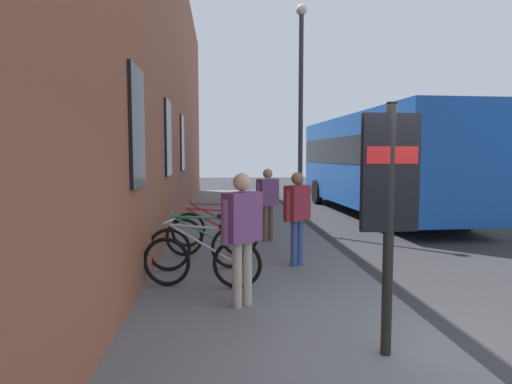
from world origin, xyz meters
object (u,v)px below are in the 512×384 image
Objects in this scene: pedestrian_near_bus at (297,209)px; street_lamp at (301,99)px; pedestrian_crossing_street at (242,226)px; city_bus at (376,159)px; bicycle_far_end at (202,261)px; bicycle_beside_lamp at (202,247)px; bicycle_under_window at (212,236)px; bicycle_mid_rack at (213,227)px; pedestrian_by_facade at (268,197)px; transit_info_sign at (390,189)px.

street_lamp is at bearing -11.18° from pedestrian_near_bus.
city_bus is at bearing -28.86° from pedestrian_crossing_street.
street_lamp is at bearing 136.46° from city_bus.
pedestrian_crossing_street is (-9.26, 5.10, -0.77)m from city_bus.
bicycle_beside_lamp is at bearing 2.81° from bicycle_far_end.
pedestrian_crossing_street is at bearing -162.17° from bicycle_beside_lamp.
pedestrian_crossing_street is at bearing -171.44° from bicycle_under_window.
bicycle_far_end is 2.97m from bicycle_mid_rack.
pedestrian_near_bus is 2.22m from pedestrian_by_facade.
bicycle_under_window is 1.81m from pedestrian_near_bus.
bicycle_beside_lamp is 1.75m from pedestrian_near_bus.
pedestrian_crossing_street is at bearing 151.14° from city_bus.
pedestrian_crossing_street is (-2.82, -0.42, 0.64)m from bicycle_under_window.
bicycle_beside_lamp is at bearing 170.53° from bicycle_under_window.
bicycle_mid_rack is at bearing 6.30° from pedestrian_crossing_street.
pedestrian_by_facade is (1.36, -1.20, 0.60)m from bicycle_under_window.
pedestrian_by_facade reaches higher than bicycle_far_end.
pedestrian_crossing_street is 6.49m from street_lamp.
pedestrian_crossing_street reaches higher than bicycle_under_window.
bicycle_mid_rack is at bearing 131.79° from street_lamp.
city_bus is 6.25× the size of pedestrian_crossing_street.
pedestrian_by_facade is 0.28× the size of street_lamp.
transit_info_sign is 0.23× the size of city_bus.
city_bus is at bearing -45.34° from bicycle_mid_rack.
pedestrian_near_bus is at bearing 168.82° from street_lamp.
transit_info_sign is 0.42× the size of street_lamp.
pedestrian_near_bus is at bearing -172.99° from pedestrian_by_facade.
bicycle_under_window is 1.09× the size of pedestrian_near_bus.
bicycle_mid_rack is 5.67m from transit_info_sign.
transit_info_sign is at bearing -174.62° from pedestrian_by_facade.
bicycle_beside_lamp is at bearing 175.07° from bicycle_mid_rack.
pedestrian_crossing_street is at bearing 41.83° from transit_info_sign.
transit_info_sign is (-5.26, -1.73, 1.21)m from bicycle_mid_rack.
transit_info_sign is at bearing -161.82° from bicycle_mid_rack.
city_bus is 5.03m from street_lamp.
pedestrian_crossing_street is 2.23m from pedestrian_near_bus.
pedestrian_crossing_street is at bearing 151.93° from pedestrian_near_bus.
bicycle_beside_lamp is at bearing 149.71° from pedestrian_by_facade.
transit_info_sign is at bearing -138.17° from pedestrian_crossing_street.
bicycle_mid_rack is at bearing -2.33° from bicycle_far_end.
bicycle_mid_rack is 0.31× the size of street_lamp.
city_bus is 1.85× the size of street_lamp.
bicycle_beside_lamp is at bearing 142.53° from city_bus.
pedestrian_by_facade is (-5.09, 4.33, -0.81)m from city_bus.
city_bus is (8.43, -5.65, 1.41)m from bicycle_far_end.
bicycle_far_end is at bearing -177.19° from bicycle_beside_lamp.
transit_info_sign reaches higher than bicycle_beside_lamp.
bicycle_beside_lamp and bicycle_mid_rack have the same top height.
city_bus is (10.73, -3.80, 0.20)m from transit_info_sign.
pedestrian_crossing_street is 1.05× the size of pedestrian_by_facade.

